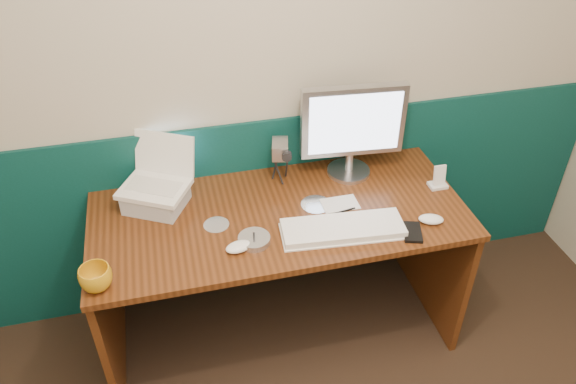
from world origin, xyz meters
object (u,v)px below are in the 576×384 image
object	(u,v)px
desk	(280,276)
laptop	(151,169)
keyboard	(343,229)
camcorder	(280,160)
mug	(96,278)
monitor	(352,130)

from	to	relation	value
desk	laptop	xyz separation A→B (m)	(-0.50, 0.17, 0.57)
desk	keyboard	world-z (taller)	keyboard
keyboard	camcorder	distance (m)	0.46
laptop	mug	size ratio (longest dim) A/B	2.30
keyboard	camcorder	xyz separation A→B (m)	(-0.16, 0.42, 0.09)
monitor	camcorder	bearing A→B (deg)	-178.49
laptop	keyboard	bearing A→B (deg)	2.83
laptop	camcorder	size ratio (longest dim) A/B	1.26
camcorder	laptop	bearing A→B (deg)	-159.93
desk	camcorder	distance (m)	0.54
desk	laptop	world-z (taller)	laptop
laptop	monitor	distance (m)	0.89
laptop	monitor	world-z (taller)	monitor
laptop	camcorder	distance (m)	0.57
laptop	desk	bearing A→B (deg)	9.82
desk	monitor	world-z (taller)	monitor
camcorder	mug	bearing A→B (deg)	-134.25
monitor	camcorder	distance (m)	0.35
desk	monitor	distance (m)	0.75
desk	mug	xyz separation A→B (m)	(-0.74, -0.26, 0.42)
monitor	camcorder	world-z (taller)	monitor
monitor	mug	bearing A→B (deg)	-151.65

